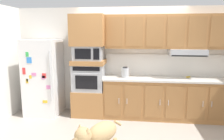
% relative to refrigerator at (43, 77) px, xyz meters
% --- Properties ---
extents(ground_plane, '(9.60, 9.60, 0.00)m').
position_rel_refrigerator_xyz_m(ground_plane, '(2.03, -0.68, -0.88)').
color(ground_plane, '#9E9389').
extents(back_kitchen_wall, '(6.20, 0.12, 2.50)m').
position_rel_refrigerator_xyz_m(back_kitchen_wall, '(2.03, 0.43, 0.37)').
color(back_kitchen_wall, silver).
rests_on(back_kitchen_wall, ground).
extents(refrigerator, '(0.76, 0.73, 1.76)m').
position_rel_refrigerator_xyz_m(refrigerator, '(0.00, 0.00, 0.00)').
color(refrigerator, white).
rests_on(refrigerator, ground).
extents(oven_base_cabinet, '(0.74, 0.62, 0.60)m').
position_rel_refrigerator_xyz_m(oven_base_cabinet, '(1.08, 0.07, -0.58)').
color(oven_base_cabinet, '#A8703D').
rests_on(oven_base_cabinet, ground).
extents(built_in_oven, '(0.70, 0.62, 0.60)m').
position_rel_refrigerator_xyz_m(built_in_oven, '(1.08, 0.07, 0.02)').
color(built_in_oven, '#A8AAAF').
rests_on(built_in_oven, oven_base_cabinet).
extents(appliance_mid_shelf, '(0.74, 0.62, 0.10)m').
position_rel_refrigerator_xyz_m(appliance_mid_shelf, '(1.08, 0.07, 0.37)').
color(appliance_mid_shelf, '#A8703D').
rests_on(appliance_mid_shelf, built_in_oven).
extents(microwave, '(0.64, 0.54, 0.32)m').
position_rel_refrigerator_xyz_m(microwave, '(1.08, 0.07, 0.58)').
color(microwave, '#A8AAAF').
rests_on(microwave, appliance_mid_shelf).
extents(appliance_upper_cabinet, '(0.74, 0.62, 0.68)m').
position_rel_refrigerator_xyz_m(appliance_upper_cabinet, '(1.08, 0.07, 1.08)').
color(appliance_upper_cabinet, '#A8703D').
rests_on(appliance_upper_cabinet, microwave).
extents(lower_cabinet_run, '(3.05, 0.63, 0.88)m').
position_rel_refrigerator_xyz_m(lower_cabinet_run, '(2.98, 0.07, -0.44)').
color(lower_cabinet_run, '#A8703D').
rests_on(lower_cabinet_run, ground).
extents(countertop_slab, '(3.09, 0.64, 0.04)m').
position_rel_refrigerator_xyz_m(countertop_slab, '(2.98, 0.07, 0.02)').
color(countertop_slab, beige).
rests_on(countertop_slab, lower_cabinet_run).
extents(backsplash_panel, '(3.09, 0.02, 0.50)m').
position_rel_refrigerator_xyz_m(backsplash_panel, '(2.98, 0.36, 0.29)').
color(backsplash_panel, white).
rests_on(backsplash_panel, countertop_slab).
extents(upper_cabinet_with_hood, '(3.05, 0.48, 0.88)m').
position_rel_refrigerator_xyz_m(upper_cabinet_with_hood, '(2.99, 0.19, 1.02)').
color(upper_cabinet_with_hood, '#A8703D').
rests_on(upper_cabinet_with_hood, backsplash_panel).
extents(screwdriver, '(0.16, 0.17, 0.03)m').
position_rel_refrigerator_xyz_m(screwdriver, '(3.33, 0.18, 0.05)').
color(screwdriver, yellow).
rests_on(screwdriver, countertop_slab).
extents(electric_kettle, '(0.17, 0.17, 0.24)m').
position_rel_refrigerator_xyz_m(electric_kettle, '(1.91, 0.02, 0.15)').
color(electric_kettle, '#A8AAAF').
rests_on(electric_kettle, countertop_slab).
extents(dog, '(0.65, 0.86, 0.65)m').
position_rel_refrigerator_xyz_m(dog, '(1.62, -1.74, -0.46)').
color(dog, tan).
rests_on(dog, ground).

